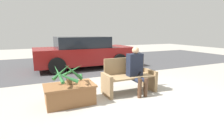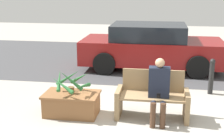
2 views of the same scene
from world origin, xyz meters
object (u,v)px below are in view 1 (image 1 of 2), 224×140
(bench, at_px, (128,77))
(person_seated, at_px, (136,69))
(potted_plant, at_px, (69,74))
(planter_box, at_px, (70,93))
(bollard_post, at_px, (138,63))
(parked_car, at_px, (84,52))

(bench, bearing_deg, person_seated, -56.33)
(person_seated, distance_m, potted_plant, 1.72)
(bench, xyz_separation_m, person_seated, (0.12, -0.18, 0.27))
(planter_box, bearing_deg, bollard_post, 30.34)
(planter_box, xyz_separation_m, bollard_post, (2.95, 1.73, 0.21))
(person_seated, relative_size, potted_plant, 1.65)
(bench, relative_size, bollard_post, 1.63)
(parked_car, bearing_deg, bollard_post, -54.53)
(parked_car, bearing_deg, potted_plant, -110.17)
(planter_box, bearing_deg, potted_plant, -89.94)
(planter_box, distance_m, bollard_post, 3.43)
(person_seated, bearing_deg, bench, 123.67)
(parked_car, relative_size, bollard_post, 4.93)
(bench, xyz_separation_m, bollard_post, (1.35, 1.58, 0.05))
(potted_plant, xyz_separation_m, bollard_post, (2.95, 1.74, -0.24))
(bench, distance_m, planter_box, 1.62)
(planter_box, distance_m, parked_car, 4.15)
(person_seated, relative_size, planter_box, 1.12)
(parked_car, distance_m, bollard_post, 2.64)
(person_seated, height_order, planter_box, person_seated)
(bench, height_order, planter_box, bench)
(bench, bearing_deg, potted_plant, -174.10)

